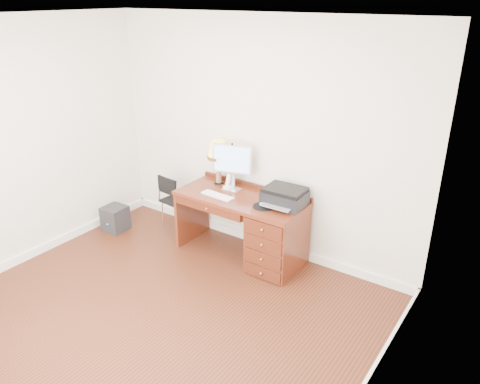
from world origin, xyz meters
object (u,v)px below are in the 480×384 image
Objects in this scene: equipment_box at (115,218)px; phone at (229,185)px; desk at (264,230)px; printer at (285,197)px; monitor at (233,162)px; leg_lamp at (218,152)px; chair at (175,197)px.

phone is at bearing 16.84° from equipment_box.
printer is (0.19, 0.09, 0.43)m from desk.
equipment_box is (-2.03, -0.42, -0.25)m from desk.
printer is at bearing -19.57° from monitor.
equipment_box is (-2.22, -0.51, -0.68)m from printer.
leg_lamp is 0.71× the size of chair.
equipment_box is at bearing -175.91° from monitor.
equipment_box is at bearing -138.61° from chair.
desk is 2.08m from equipment_box.
desk is 1.08m from leg_lamp.
leg_lamp is 2.85× the size of phone.
equipment_box is at bearing -168.79° from printer.
printer is 2.41× the size of phone.
equipment_box is (-1.46, -0.52, -0.64)m from phone.
phone reaches higher than equipment_box.
monitor is at bearing 12.37° from chair.
leg_lamp is at bearing 172.78° from phone.
monitor and leg_lamp have the same top height.
printer is 1.01m from leg_lamp.
leg_lamp reaches higher than chair.
leg_lamp reaches higher than printer.
leg_lamp reaches higher than desk.
printer is at bearing 13.06° from phone.
phone reaches higher than chair.
desk reaches higher than equipment_box.
desk is 3.29× the size of printer.
phone is at bearing 170.30° from desk.
desk is 0.87m from monitor.
printer is 0.85× the size of leg_lamp.
chair reaches higher than equipment_box.
monitor is 0.71× the size of chair.
printer reaches higher than equipment_box.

